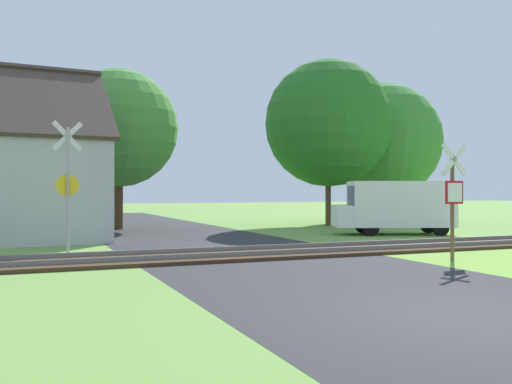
% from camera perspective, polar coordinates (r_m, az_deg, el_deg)
% --- Properties ---
extents(ground_plane, '(160.00, 160.00, 0.00)m').
position_cam_1_polar(ground_plane, '(8.89, 21.67, -11.77)').
color(ground_plane, '#6B9942').
extents(road_asphalt, '(6.86, 80.00, 0.01)m').
position_cam_1_polar(road_asphalt, '(10.39, 13.85, -10.01)').
color(road_asphalt, '#2D2D30').
rests_on(road_asphalt, ground).
extents(rail_track, '(60.00, 2.60, 0.22)m').
position_cam_1_polar(rail_track, '(16.15, -0.29, -6.20)').
color(rail_track, '#422D1E').
rests_on(rail_track, ground).
extents(stop_sign_near, '(0.88, 0.16, 3.09)m').
position_cam_1_polar(stop_sign_near, '(15.66, 19.12, -0.26)').
color(stop_sign_near, brown).
rests_on(stop_sign_near, ground).
extents(crossing_sign_far, '(0.87, 0.18, 3.85)m').
position_cam_1_polar(crossing_sign_far, '(17.21, -18.31, 1.18)').
color(crossing_sign_far, '#9E9EA5').
rests_on(crossing_sign_far, ground).
extents(tree_center, '(5.63, 5.63, 7.66)m').
position_cam_1_polar(tree_center, '(28.14, -13.58, 6.22)').
color(tree_center, '#513823').
rests_on(tree_center, ground).
extents(tree_right, '(6.71, 6.71, 8.77)m').
position_cam_1_polar(tree_right, '(30.59, 7.23, 6.82)').
color(tree_right, '#513823').
rests_on(tree_right, ground).
extents(tree_far, '(6.78, 6.78, 8.16)m').
position_cam_1_polar(tree_far, '(34.42, 12.62, 4.98)').
color(tree_far, '#513823').
rests_on(tree_far, ground).
extents(mail_truck, '(5.24, 3.50, 2.24)m').
position_cam_1_polar(mail_truck, '(24.65, 13.86, -1.29)').
color(mail_truck, white).
rests_on(mail_truck, ground).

